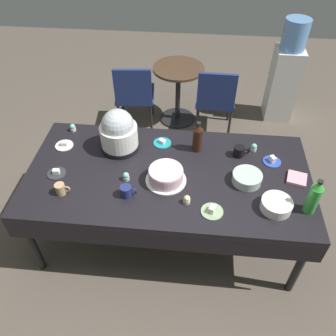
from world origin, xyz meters
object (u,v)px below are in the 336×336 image
object	(u,v)px
glass_salad_bowl	(247,178)
dessert_plate_cobalt	(272,161)
ceramic_snack_bowl	(276,205)
potluck_table	(168,178)
cupcake_vanilla	(254,147)
coffee_mug_navy	(126,191)
dessert_plate_white	(64,145)
cupcake_lemon	(73,128)
soda_bottle_cola	(198,138)
cupcake_berry	(126,176)
coffee_mug_black	(239,151)
water_cooler	(285,74)
cupcake_rose	(187,200)
dessert_plate_charcoal	(57,173)
dessert_plate_teal	(162,143)
coffee_mug_tan	(61,189)
dessert_plate_sage	(212,211)
round_cafe_table	(178,84)
slow_cooker	(119,132)
maroon_chair_left	(134,93)
frosted_layer_cake	(166,176)
soda_bottle_lime_soda	(314,197)
maroon_chair_right	(216,97)

from	to	relation	value
glass_salad_bowl	dessert_plate_cobalt	world-z (taller)	glass_salad_bowl
ceramic_snack_bowl	glass_salad_bowl	bearing A→B (deg)	126.62
potluck_table	cupcake_vanilla	distance (m)	0.76
coffee_mug_navy	dessert_plate_white	bearing A→B (deg)	141.48
cupcake_lemon	soda_bottle_cola	world-z (taller)	soda_bottle_cola
glass_salad_bowl	cupcake_lemon	xyz separation A→B (m)	(-1.49, 0.49, -0.01)
ceramic_snack_bowl	dessert_plate_cobalt	world-z (taller)	ceramic_snack_bowl
ceramic_snack_bowl	soda_bottle_cola	world-z (taller)	soda_bottle_cola
cupcake_berry	cupcake_vanilla	distance (m)	1.08
glass_salad_bowl	coffee_mug_black	distance (m)	0.30
dessert_plate_cobalt	water_cooler	world-z (taller)	water_cooler
cupcake_rose	coffee_mug_navy	distance (m)	0.44
ceramic_snack_bowl	dessert_plate_charcoal	xyz separation A→B (m)	(-1.64, 0.19, -0.03)
cupcake_rose	coffee_mug_navy	size ratio (longest dim) A/B	0.55
dessert_plate_teal	dessert_plate_cobalt	distance (m)	0.91
water_cooler	soda_bottle_cola	bearing A→B (deg)	-120.93
ceramic_snack_bowl	coffee_mug_tan	distance (m)	1.53
dessert_plate_sage	round_cafe_table	xyz separation A→B (m)	(-0.39, 2.13, -0.26)
potluck_table	slow_cooker	bearing A→B (deg)	148.48
cupcake_berry	coffee_mug_navy	bearing A→B (deg)	-78.01
soda_bottle_cola	maroon_chair_left	size ratio (longest dim) A/B	0.32
coffee_mug_navy	cupcake_lemon	bearing A→B (deg)	130.76
glass_salad_bowl	round_cafe_table	bearing A→B (deg)	109.73
frosted_layer_cake	glass_salad_bowl	distance (m)	0.61
maroon_chair_left	dessert_plate_charcoal	bearing A→B (deg)	-100.79
slow_cooker	dessert_plate_charcoal	bearing A→B (deg)	-140.31
cupcake_vanilla	soda_bottle_lime_soda	xyz separation A→B (m)	(0.33, -0.61, 0.10)
ceramic_snack_bowl	soda_bottle_cola	xyz separation A→B (m)	(-0.57, 0.58, 0.09)
slow_cooker	glass_salad_bowl	size ratio (longest dim) A/B	1.64
cupcake_lemon	soda_bottle_lime_soda	distance (m)	2.04
cupcake_vanilla	maroon_chair_right	xyz separation A→B (m)	(-0.28, 1.21, -0.29)
slow_cooker	ceramic_snack_bowl	xyz separation A→B (m)	(1.21, -0.55, -0.13)
cupcake_vanilla	dessert_plate_teal	bearing A→B (deg)	178.61
dessert_plate_white	dessert_plate_cobalt	distance (m)	1.72
glass_salad_bowl	maroon_chair_right	world-z (taller)	maroon_chair_right
frosted_layer_cake	cupcake_vanilla	size ratio (longest dim) A/B	4.58
dessert_plate_cobalt	soda_bottle_lime_soda	world-z (taller)	soda_bottle_lime_soda
potluck_table	maroon_chair_left	world-z (taller)	maroon_chair_left
dessert_plate_charcoal	soda_bottle_cola	world-z (taller)	soda_bottle_cola
potluck_table	coffee_mug_tan	distance (m)	0.81
slow_cooker	dessert_plate_teal	distance (m)	0.39
dessert_plate_white	dessert_plate_cobalt	bearing A→B (deg)	-1.20
dessert_plate_cobalt	coffee_mug_black	bearing A→B (deg)	168.02
soda_bottle_cola	coffee_mug_navy	distance (m)	0.75
dessert_plate_white	cupcake_rose	world-z (taller)	cupcake_rose
glass_salad_bowl	water_cooler	distance (m)	2.11
round_cafe_table	cupcake_rose	bearing A→B (deg)	-84.14
dessert_plate_teal	round_cafe_table	distance (m)	1.44
frosted_layer_cake	soda_bottle_cola	world-z (taller)	soda_bottle_cola
cupcake_berry	coffee_mug_tan	xyz separation A→B (m)	(-0.44, -0.18, 0.01)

